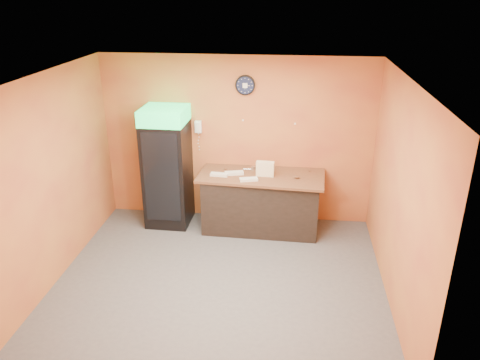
# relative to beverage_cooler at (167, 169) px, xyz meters

# --- Properties ---
(floor) EXTENTS (4.50, 4.50, 0.00)m
(floor) POSITION_rel_beverage_cooler_xyz_m (1.12, -1.60, -0.98)
(floor) COLOR #47474C
(floor) RESTS_ON ground
(back_wall) EXTENTS (4.50, 0.02, 2.80)m
(back_wall) POSITION_rel_beverage_cooler_xyz_m (1.12, 0.40, 0.42)
(back_wall) COLOR #CC8239
(back_wall) RESTS_ON floor
(left_wall) EXTENTS (0.02, 4.00, 2.80)m
(left_wall) POSITION_rel_beverage_cooler_xyz_m (-1.13, -1.60, 0.42)
(left_wall) COLOR #CC8239
(left_wall) RESTS_ON floor
(right_wall) EXTENTS (0.02, 4.00, 2.80)m
(right_wall) POSITION_rel_beverage_cooler_xyz_m (3.37, -1.60, 0.42)
(right_wall) COLOR #CC8239
(right_wall) RESTS_ON floor
(ceiling) EXTENTS (4.50, 4.00, 0.02)m
(ceiling) POSITION_rel_beverage_cooler_xyz_m (1.12, -1.60, 1.82)
(ceiling) COLOR white
(ceiling) RESTS_ON back_wall
(beverage_cooler) EXTENTS (0.72, 0.73, 2.01)m
(beverage_cooler) POSITION_rel_beverage_cooler_xyz_m (0.00, 0.00, 0.00)
(beverage_cooler) COLOR black
(beverage_cooler) RESTS_ON floor
(prep_counter) EXTENTS (1.87, 0.87, 0.93)m
(prep_counter) POSITION_rel_beverage_cooler_xyz_m (1.57, -0.02, -0.52)
(prep_counter) COLOR black
(prep_counter) RESTS_ON floor
(wall_clock) EXTENTS (0.32, 0.06, 0.32)m
(wall_clock) POSITION_rel_beverage_cooler_xyz_m (1.26, 0.37, 1.35)
(wall_clock) COLOR black
(wall_clock) RESTS_ON back_wall
(wall_phone) EXTENTS (0.11, 0.10, 0.20)m
(wall_phone) POSITION_rel_beverage_cooler_xyz_m (0.48, 0.34, 0.65)
(wall_phone) COLOR white
(wall_phone) RESTS_ON back_wall
(butcher_paper) EXTENTS (2.07, 1.04, 0.04)m
(butcher_paper) POSITION_rel_beverage_cooler_xyz_m (1.57, -0.02, -0.03)
(butcher_paper) COLOR brown
(butcher_paper) RESTS_ON prep_counter
(sub_roll_stack) EXTENTS (0.29, 0.12, 0.24)m
(sub_roll_stack) POSITION_rel_beverage_cooler_xyz_m (1.63, -0.06, 0.11)
(sub_roll_stack) COLOR #F5E9BF
(sub_roll_stack) RESTS_ON butcher_paper
(wrapped_sandwich_left) EXTENTS (0.29, 0.13, 0.04)m
(wrapped_sandwich_left) POSITION_rel_beverage_cooler_xyz_m (0.90, -0.14, 0.01)
(wrapped_sandwich_left) COLOR silver
(wrapped_sandwich_left) RESTS_ON butcher_paper
(wrapped_sandwich_mid) EXTENTS (0.30, 0.18, 0.04)m
(wrapped_sandwich_mid) POSITION_rel_beverage_cooler_xyz_m (1.39, -0.28, 0.01)
(wrapped_sandwich_mid) COLOR silver
(wrapped_sandwich_mid) RESTS_ON butcher_paper
(wrapped_sandwich_right) EXTENTS (0.32, 0.19, 0.04)m
(wrapped_sandwich_right) POSITION_rel_beverage_cooler_xyz_m (1.13, -0.05, 0.01)
(wrapped_sandwich_right) COLOR silver
(wrapped_sandwich_right) RESTS_ON butcher_paper
(kitchen_tool) EXTENTS (0.06, 0.06, 0.06)m
(kitchen_tool) POSITION_rel_beverage_cooler_xyz_m (1.42, 0.18, 0.02)
(kitchen_tool) COLOR silver
(kitchen_tool) RESTS_ON butcher_paper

